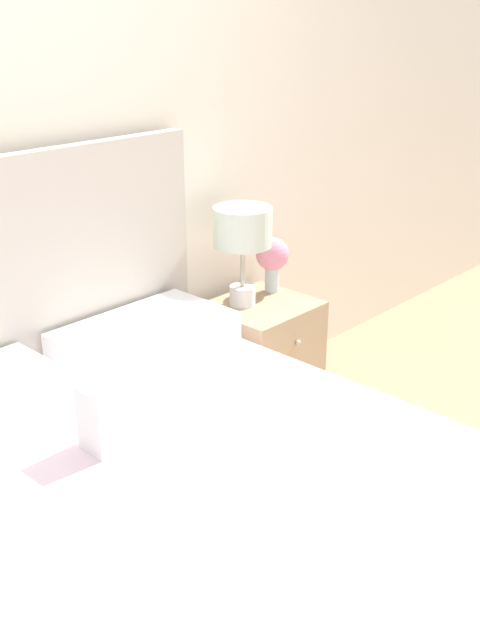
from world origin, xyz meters
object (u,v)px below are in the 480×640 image
object	(u,v)px
bed	(214,544)
table_lamp	(243,234)
nightstand	(261,360)
flower_vase	(273,257)

from	to	relation	value
bed	table_lamp	bearing A→B (deg)	39.38
bed	nightstand	distance (m)	1.24
bed	nightstand	world-z (taller)	bed
bed	flower_vase	distance (m)	1.46
bed	flower_vase	xyz separation A→B (m)	(1.16, 0.79, 0.39)
nightstand	table_lamp	bearing A→B (deg)	136.71
bed	table_lamp	world-z (taller)	bed
bed	nightstand	bearing A→B (deg)	35.73
nightstand	table_lamp	xyz separation A→B (m)	(-0.06, 0.05, 0.57)
flower_vase	table_lamp	bearing A→B (deg)	-176.16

